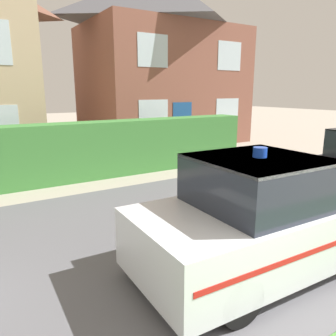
{
  "coord_description": "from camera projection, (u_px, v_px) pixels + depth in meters",
  "views": [
    {
      "loc": [
        -2.89,
        -0.56,
        2.59
      ],
      "look_at": [
        0.56,
        4.99,
        1.05
      ],
      "focal_mm": 35.0,
      "sensor_mm": 36.0,
      "label": 1
    }
  ],
  "objects": [
    {
      "name": "house_right",
      "position": [
        162.0,
        59.0,
        16.54
      ],
      "size": [
        7.87,
        5.66,
        8.14
      ],
      "color": "brown",
      "rests_on": "ground"
    },
    {
      "name": "garden_hedge",
      "position": [
        107.0,
        149.0,
        10.15
      ],
      "size": [
        10.02,
        0.89,
        1.69
      ],
      "primitive_type": "cube",
      "color": "#3D7F38",
      "rests_on": "ground"
    },
    {
      "name": "police_car",
      "position": [
        266.0,
        218.0,
        4.83
      ],
      "size": [
        4.23,
        1.92,
        1.83
      ],
      "rotation": [
        0.0,
        0.0,
        -0.03
      ],
      "color": "black",
      "rests_on": "road_strip"
    },
    {
      "name": "road_strip",
      "position": [
        163.0,
        234.0,
        6.07
      ],
      "size": [
        28.0,
        6.37,
        0.01
      ],
      "primitive_type": "cube",
      "color": "#5B5B60",
      "rests_on": "ground"
    }
  ]
}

